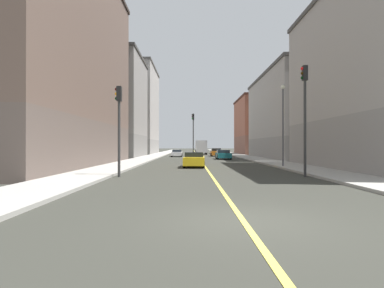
# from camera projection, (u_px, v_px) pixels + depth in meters

# --- Properties ---
(ground_plane) EXTENTS (400.00, 400.00, 0.00)m
(ground_plane) POSITION_uv_depth(u_px,v_px,m) (243.00, 220.00, 8.03)
(ground_plane) COLOR #31322B
(ground_plane) RESTS_ON ground
(sidewalk_left) EXTENTS (3.35, 168.00, 0.15)m
(sidewalk_left) POSITION_uv_depth(u_px,v_px,m) (240.00, 156.00, 57.07)
(sidewalk_left) COLOR #9E9B93
(sidewalk_left) RESTS_ON ground
(sidewalk_right) EXTENTS (3.35, 168.00, 0.15)m
(sidewalk_right) POSITION_uv_depth(u_px,v_px,m) (155.00, 156.00, 56.99)
(sidewalk_right) COLOR #9E9B93
(sidewalk_right) RESTS_ON ground
(lane_center_stripe) EXTENTS (0.16, 154.00, 0.01)m
(lane_center_stripe) POSITION_uv_depth(u_px,v_px,m) (198.00, 156.00, 57.03)
(lane_center_stripe) COLOR #E5D14C
(lane_center_stripe) RESTS_ON ground
(building_left_mid) EXTENTS (11.52, 22.42, 12.53)m
(building_left_mid) POSITION_uv_depth(u_px,v_px,m) (300.00, 116.00, 46.94)
(building_left_mid) COLOR gray
(building_left_mid) RESTS_ON ground
(building_left_far) EXTENTS (11.52, 15.89, 12.32)m
(building_left_far) POSITION_uv_depth(u_px,v_px,m) (264.00, 126.00, 69.56)
(building_left_far) COLOR brown
(building_left_far) RESTS_ON ground
(building_right_corner) EXTENTS (11.52, 25.99, 19.42)m
(building_right_corner) POSITION_uv_depth(u_px,v_px,m) (38.00, 58.00, 28.32)
(building_right_corner) COLOR brown
(building_right_corner) RESTS_ON ground
(building_right_midblock) EXTENTS (11.52, 14.78, 16.64)m
(building_right_midblock) POSITION_uv_depth(u_px,v_px,m) (108.00, 107.00, 52.18)
(building_right_midblock) COLOR slate
(building_right_midblock) RESTS_ON ground
(building_right_distant) EXTENTS (11.52, 18.41, 19.71)m
(building_right_distant) POSITION_uv_depth(u_px,v_px,m) (131.00, 111.00, 72.27)
(building_right_distant) COLOR gray
(building_right_distant) RESTS_ON ground
(traffic_light_left_near) EXTENTS (0.40, 0.32, 6.76)m
(traffic_light_left_near) POSITION_uv_depth(u_px,v_px,m) (305.00, 106.00, 19.18)
(traffic_light_left_near) COLOR #2D2D2D
(traffic_light_left_near) RESTS_ON ground
(traffic_light_right_near) EXTENTS (0.40, 0.32, 5.49)m
(traffic_light_right_near) POSITION_uv_depth(u_px,v_px,m) (119.00, 118.00, 19.12)
(traffic_light_right_near) COLOR #2D2D2D
(traffic_light_right_near) RESTS_ON ground
(traffic_light_median_far) EXTENTS (0.40, 0.32, 6.76)m
(traffic_light_median_far) POSITION_uv_depth(u_px,v_px,m) (193.00, 130.00, 48.20)
(traffic_light_median_far) COLOR #2D2D2D
(traffic_light_median_far) RESTS_ON ground
(street_lamp_left_near) EXTENTS (0.36, 0.36, 6.97)m
(street_lamp_left_near) POSITION_uv_depth(u_px,v_px,m) (283.00, 117.00, 27.15)
(street_lamp_left_near) COLOR #4C4C51
(street_lamp_left_near) RESTS_ON ground
(car_orange) EXTENTS (1.86, 4.57, 1.42)m
(car_orange) POSITION_uv_depth(u_px,v_px,m) (216.00, 152.00, 56.41)
(car_orange) COLOR orange
(car_orange) RESTS_ON ground
(car_teal) EXTENTS (1.96, 4.20, 1.29)m
(car_teal) POSITION_uv_depth(u_px,v_px,m) (223.00, 155.00, 43.99)
(car_teal) COLOR #196670
(car_teal) RESTS_ON ground
(car_black) EXTENTS (1.82, 4.21, 1.37)m
(car_black) POSITION_uv_depth(u_px,v_px,m) (199.00, 151.00, 77.43)
(car_black) COLOR black
(car_black) RESTS_ON ground
(car_yellow) EXTENTS (1.95, 4.38, 1.33)m
(car_yellow) POSITION_uv_depth(u_px,v_px,m) (194.00, 160.00, 27.83)
(car_yellow) COLOR gold
(car_yellow) RESTS_ON ground
(car_white) EXTENTS (1.82, 4.29, 1.20)m
(car_white) POSITION_uv_depth(u_px,v_px,m) (177.00, 153.00, 54.17)
(car_white) COLOR white
(car_white) RESTS_ON ground
(box_truck) EXTENTS (2.38, 6.79, 2.93)m
(box_truck) POSITION_uv_depth(u_px,v_px,m) (201.00, 147.00, 67.24)
(box_truck) COLOR beige
(box_truck) RESTS_ON ground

